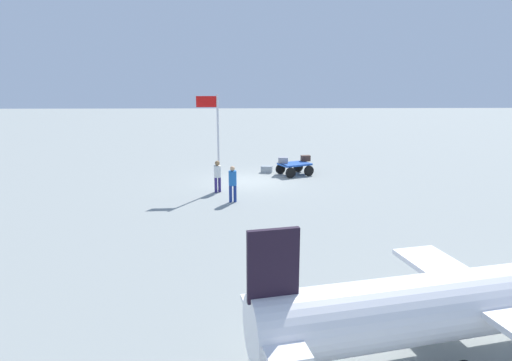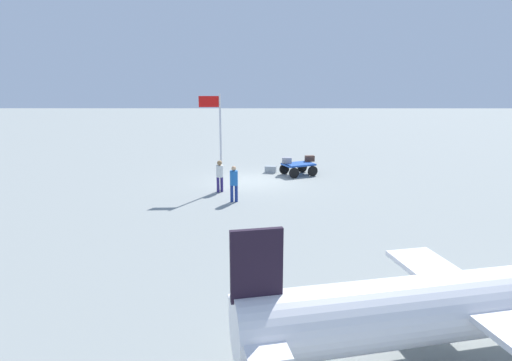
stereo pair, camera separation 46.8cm
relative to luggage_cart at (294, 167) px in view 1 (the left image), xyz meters
name	(u,v)px [view 1 (the left image)]	position (x,y,z in m)	size (l,w,h in m)	color
ground_plane	(250,181)	(2.54, 1.42, -0.48)	(120.00, 120.00, 0.00)	gray
luggage_cart	(294,167)	(0.00, 0.00, 0.00)	(2.16, 1.91, 0.69)	#204DAC
suitcase_maroon	(306,158)	(-0.72, -0.64, 0.37)	(0.56, 0.39, 0.33)	#452E26
suitcase_tan	(283,160)	(0.64, -0.11, 0.37)	(0.58, 0.43, 0.33)	gray
suitcase_olive	(267,169)	(1.55, -0.70, -0.29)	(0.70, 0.49, 0.39)	gray
worker_lead	(233,181)	(3.36, 5.50, 0.47)	(0.41, 0.41, 1.64)	navy
worker_trailing	(217,174)	(4.14, 3.77, 0.43)	(0.47, 0.47, 1.56)	navy
airplane_near	(493,298)	(-2.13, 16.32, 0.62)	(10.17, 4.86, 2.94)	white
flagpole	(215,134)	(4.23, 3.41, 2.34)	(1.05, 0.10, 4.69)	silver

